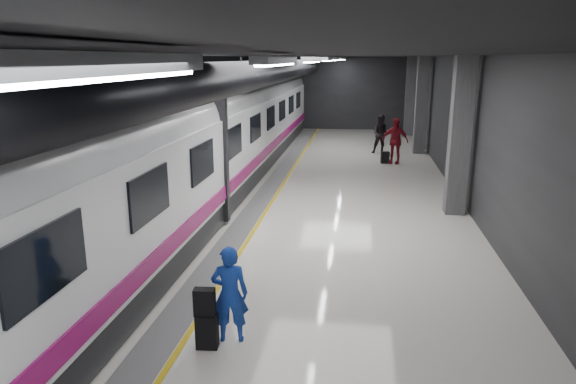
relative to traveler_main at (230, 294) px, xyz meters
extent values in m
plane|color=silver|center=(0.21, 5.81, -0.80)|extent=(40.00, 40.00, 0.00)
cube|color=black|center=(0.21, 5.81, 3.70)|extent=(10.00, 40.00, 0.02)
cube|color=#28282B|center=(0.21, 25.81, 1.45)|extent=(10.00, 0.02, 4.50)
cube|color=#28282B|center=(-4.79, 5.81, 1.45)|extent=(0.02, 40.00, 4.50)
cube|color=#28282B|center=(5.21, 5.81, 1.45)|extent=(0.02, 40.00, 4.50)
cube|color=slate|center=(-1.14, 5.81, -0.80)|extent=(0.65, 39.80, 0.01)
cube|color=gold|center=(-0.74, 5.81, -0.80)|extent=(0.10, 39.80, 0.01)
cylinder|color=black|center=(-1.09, 5.81, 3.15)|extent=(0.80, 38.00, 0.80)
cube|color=silver|center=(0.81, -5.19, 3.60)|extent=(0.22, 2.60, 0.10)
cube|color=silver|center=(0.81, -0.19, 3.60)|extent=(0.22, 2.60, 0.10)
cube|color=silver|center=(0.81, 4.81, 3.60)|extent=(0.22, 2.60, 0.10)
cube|color=silver|center=(0.81, 9.81, 3.60)|extent=(0.22, 2.60, 0.10)
cube|color=silver|center=(0.81, 14.81, 3.60)|extent=(0.22, 2.60, 0.10)
cube|color=silver|center=(0.81, 19.81, 3.60)|extent=(0.22, 2.60, 0.10)
cube|color=silver|center=(0.81, 23.81, 3.60)|extent=(0.22, 2.60, 0.10)
cube|color=#515154|center=(4.76, 7.81, 1.45)|extent=(0.55, 0.55, 4.50)
cube|color=#515154|center=(4.76, 17.81, 1.45)|extent=(0.55, 0.55, 4.50)
cube|color=#515154|center=(4.76, 23.81, 1.45)|extent=(0.55, 0.55, 4.50)
cube|color=black|center=(-3.04, 5.81, -0.45)|extent=(2.80, 38.00, 0.60)
cube|color=white|center=(-3.04, 5.81, 0.95)|extent=(2.90, 38.00, 2.20)
cylinder|color=white|center=(-3.04, 5.81, 1.90)|extent=(2.80, 38.00, 2.80)
cube|color=#8B0C5A|center=(-1.57, 5.81, 0.15)|extent=(0.04, 38.00, 0.35)
cube|color=black|center=(-3.04, 5.81, 1.20)|extent=(3.05, 0.25, 3.80)
cube|color=black|center=(-1.57, -2.19, 1.35)|extent=(0.05, 1.60, 0.85)
cube|color=black|center=(-1.57, 0.81, 1.35)|extent=(0.05, 1.60, 0.85)
cube|color=black|center=(-1.57, 3.81, 1.35)|extent=(0.05, 1.60, 0.85)
cube|color=black|center=(-1.57, 6.81, 1.35)|extent=(0.05, 1.60, 0.85)
cube|color=black|center=(-1.57, 9.81, 1.35)|extent=(0.05, 1.60, 0.85)
cube|color=black|center=(-1.57, 12.81, 1.35)|extent=(0.05, 1.60, 0.85)
cube|color=black|center=(-1.57, 15.81, 1.35)|extent=(0.05, 1.60, 0.85)
cube|color=black|center=(-1.57, 18.81, 1.35)|extent=(0.05, 1.60, 0.85)
cube|color=black|center=(-1.57, 21.81, 1.35)|extent=(0.05, 1.60, 0.85)
imported|color=#1A39C7|center=(0.00, 0.00, 0.00)|extent=(0.64, 0.48, 1.61)
cube|color=black|center=(-0.31, -0.27, -0.53)|extent=(0.36, 0.24, 0.55)
cube|color=black|center=(-0.33, -0.26, -0.03)|extent=(0.34, 0.20, 0.44)
imported|color=black|center=(2.96, 17.33, 0.13)|extent=(0.92, 0.73, 1.86)
imported|color=maroon|center=(3.45, 15.05, 0.18)|extent=(1.24, 0.82, 1.96)
cube|color=black|center=(3.06, 15.00, -0.55)|extent=(0.38, 0.29, 0.51)
camera|label=1|loc=(1.96, -7.24, 3.62)|focal=32.00mm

